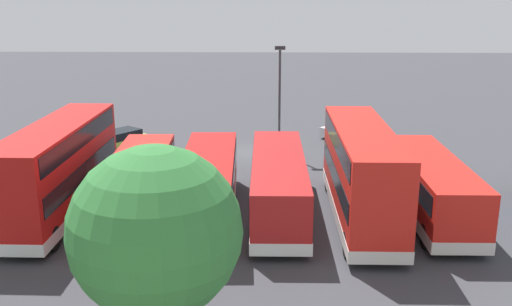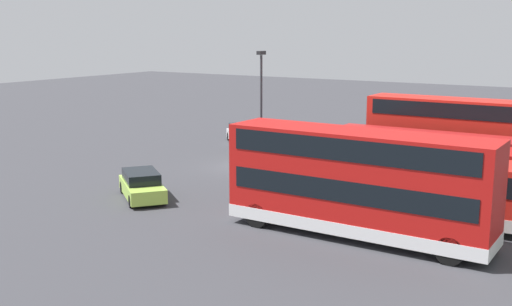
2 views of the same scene
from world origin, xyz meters
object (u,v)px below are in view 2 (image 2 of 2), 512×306
object	(u,v)px
bus_double_decker_sixth	(358,181)
lamp_post_tall	(261,97)
bus_double_decker_second	(460,133)
bus_single_deck_fourth	(416,168)
bus_single_deck_near_end	(467,138)
box_truck_blue	(489,124)
car_small_green	(242,134)
bus_single_deck_third	(430,157)
car_hatchback_silver	(142,185)
bus_single_deck_fifth	(402,183)
waste_bin_yellow	(244,150)

from	to	relation	value
bus_double_decker_sixth	lamp_post_tall	size ratio (longest dim) A/B	1.56
bus_double_decker_second	bus_single_deck_fourth	bearing A→B (deg)	-2.03
bus_single_deck_near_end	box_truck_blue	xyz separation A→B (m)	(-6.75, -0.09, 0.09)
bus_double_decker_sixth	car_small_green	xyz separation A→B (m)	(-16.30, -16.57, -1.75)
bus_single_deck_third	lamp_post_tall	distance (m)	11.66
bus_single_deck_near_end	car_small_green	world-z (taller)	bus_single_deck_near_end
bus_double_decker_second	bus_double_decker_sixth	xyz separation A→B (m)	(14.76, -0.38, 0.00)
bus_double_decker_sixth	car_hatchback_silver	distance (m)	12.07
bus_single_deck_near_end	lamp_post_tall	size ratio (longest dim) A/B	1.38
bus_single_deck_near_end	car_small_green	bearing A→B (deg)	-83.34
bus_double_decker_second	bus_double_decker_sixth	bearing A→B (deg)	-1.48
bus_single_deck_fifth	box_truck_blue	distance (m)	21.13
box_truck_blue	car_hatchback_silver	xyz separation A→B (m)	(25.16, -11.87, -1.01)
bus_double_decker_second	lamp_post_tall	bearing A→B (deg)	-72.42
bus_single_deck_fifth	bus_double_decker_sixth	bearing A→B (deg)	-9.17
car_hatchback_silver	lamp_post_tall	world-z (taller)	lamp_post_tall
car_hatchback_silver	car_small_green	bearing A→B (deg)	-164.28
bus_single_deck_fifth	lamp_post_tall	distance (m)	14.35
car_small_green	lamp_post_tall	distance (m)	8.17
bus_single_deck_near_end	box_truck_blue	world-z (taller)	box_truck_blue
bus_single_deck_fourth	bus_single_deck_fifth	size ratio (longest dim) A/B	1.01
bus_double_decker_sixth	car_hatchback_silver	world-z (taller)	bus_double_decker_sixth
car_small_green	waste_bin_yellow	xyz separation A→B (m)	(4.30, 3.01, -0.22)
box_truck_blue	car_small_green	distance (m)	18.68
car_hatchback_silver	car_small_green	size ratio (longest dim) A/B	1.03
bus_single_deck_third	car_hatchback_silver	size ratio (longest dim) A/B	2.51
bus_single_deck_fourth	waste_bin_yellow	bearing A→B (deg)	-108.80
box_truck_blue	car_hatchback_silver	world-z (taller)	box_truck_blue
car_hatchback_silver	waste_bin_yellow	distance (m)	12.28
bus_single_deck_near_end	lamp_post_tall	xyz separation A→B (m)	(7.25, -11.56, 2.71)
bus_single_deck_fifth	bus_single_deck_third	bearing A→B (deg)	-173.20
bus_double_decker_second	bus_single_deck_third	bearing A→B (deg)	-8.36
bus_single_deck_third	waste_bin_yellow	distance (m)	13.47
bus_double_decker_sixth	car_hatchback_silver	xyz separation A→B (m)	(0.17, -11.94, -1.75)
bus_double_decker_sixth	bus_double_decker_second	bearing A→B (deg)	178.52
lamp_post_tall	bus_single_deck_near_end	bearing A→B (deg)	122.11
lamp_post_tall	car_small_green	bearing A→B (deg)	-136.55
bus_single_deck_fourth	waste_bin_yellow	distance (m)	14.50
box_truck_blue	car_hatchback_silver	size ratio (longest dim) A/B	1.75
bus_single_deck_third	car_small_green	xyz separation A→B (m)	(-5.51, -16.37, -0.92)
bus_single_deck_fourth	bus_single_deck_fifth	xyz separation A→B (m)	(3.47, 0.51, -0.00)
bus_single_deck_fifth	lamp_post_tall	size ratio (longest dim) A/B	1.51
bus_double_decker_second	lamp_post_tall	xyz separation A→B (m)	(3.78, -11.92, 1.88)
box_truck_blue	lamp_post_tall	xyz separation A→B (m)	(14.00, -11.47, 2.63)
bus_single_deck_near_end	bus_double_decker_sixth	world-z (taller)	bus_double_decker_sixth
car_hatchback_silver	bus_single_deck_fourth	bearing A→B (deg)	121.90
bus_double_decker_second	bus_double_decker_sixth	distance (m)	14.76
lamp_post_tall	bus_single_deck_third	bearing A→B (deg)	89.00
bus_single_deck_fifth	car_small_green	bearing A→B (deg)	-125.87
lamp_post_tall	bus_double_decker_second	bearing A→B (deg)	107.58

